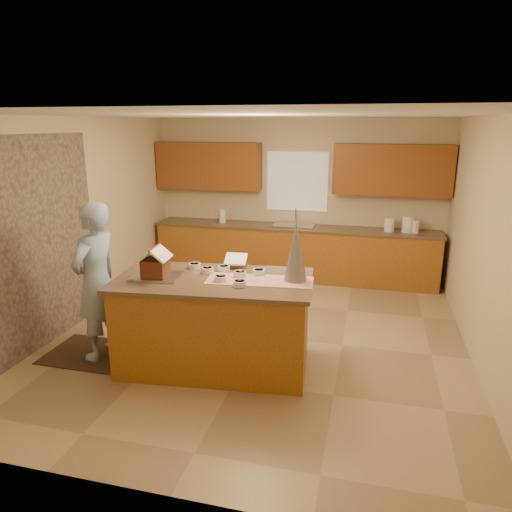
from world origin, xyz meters
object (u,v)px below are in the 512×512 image
island_base (214,325)px  gingerbread_house (155,264)px  tinsel_tree (296,252)px  boy (96,281)px

island_base → gingerbread_house: size_ratio=5.88×
tinsel_tree → gingerbread_house: size_ratio=1.80×
boy → gingerbread_house: boy is taller
tinsel_tree → gingerbread_house: 1.49m
boy → island_base: bearing=103.3°
island_base → gingerbread_house: bearing=-174.8°
boy → gingerbread_house: (0.74, -0.02, 0.26)m
island_base → gingerbread_house: (-0.60, -0.12, 0.68)m
gingerbread_house → island_base: bearing=10.9°
island_base → boy: boy is taller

